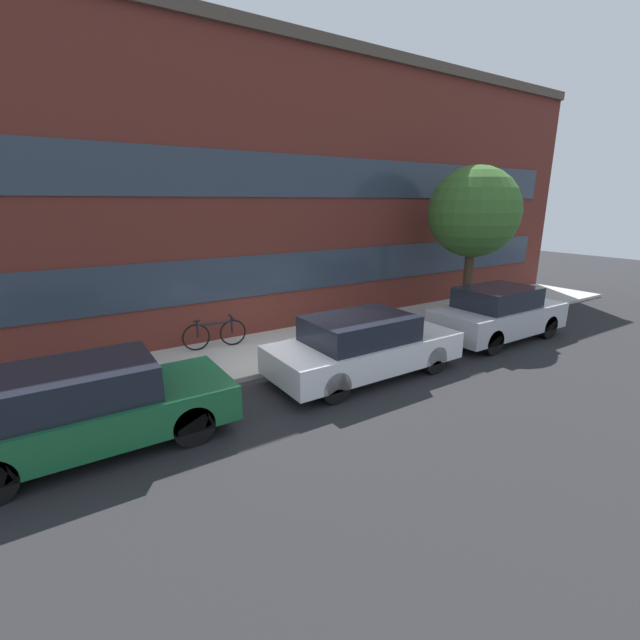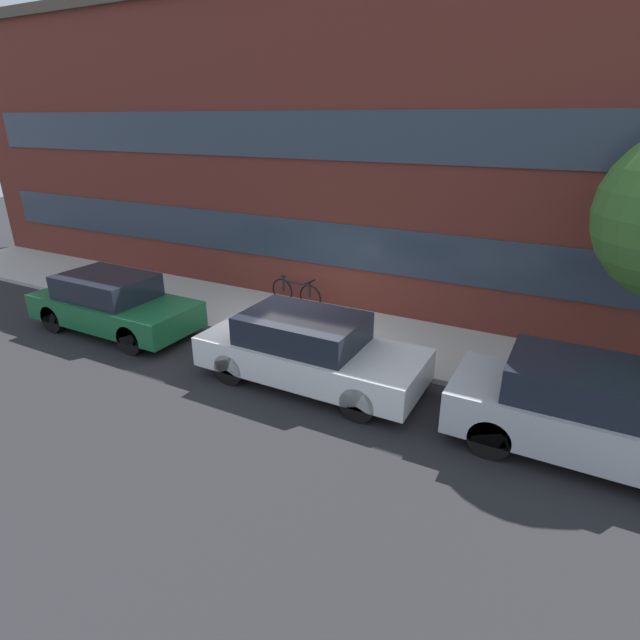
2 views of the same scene
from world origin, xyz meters
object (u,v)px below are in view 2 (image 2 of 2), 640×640
parked_car_white (309,350)px  parked_car_silver (586,412)px  parked_car_green (113,304)px  fire_hydrant (137,287)px  bicycle (296,292)px

parked_car_white → parked_car_silver: bearing=-0.0°
parked_car_green → fire_hydrant: (-0.90, 1.55, -0.19)m
parked_car_silver → parked_car_white: bearing=180.0°
parked_car_green → bicycle: size_ratio=2.59×
fire_hydrant → bicycle: (3.97, 1.64, 0.00)m
parked_car_silver → bicycle: (-6.82, 3.18, -0.23)m
parked_car_green → parked_car_white: size_ratio=0.96×
parked_car_green → parked_car_white: 5.24m
parked_car_silver → fire_hydrant: 10.91m
parked_car_white → parked_car_silver: parked_car_silver is taller
parked_car_silver → bicycle: 7.53m
parked_car_white → bicycle: bearing=124.2°
parked_car_green → fire_hydrant: bearing=120.1°
parked_car_white → parked_car_silver: size_ratio=1.09×
bicycle → parked_car_green: bearing=-127.1°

